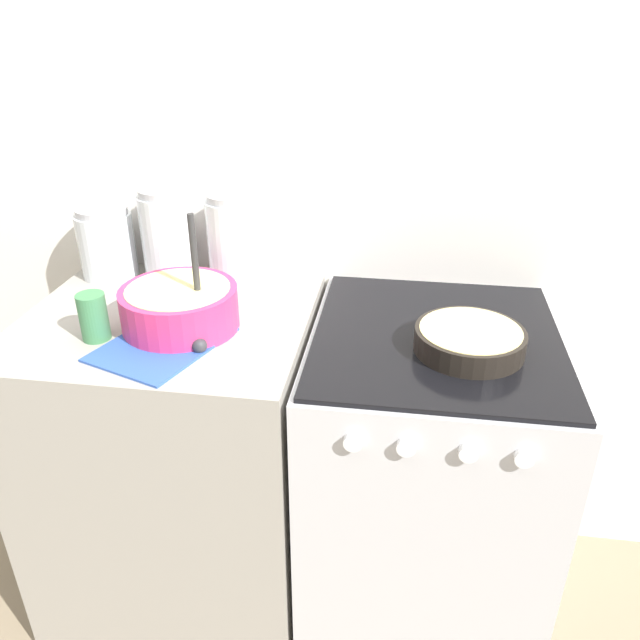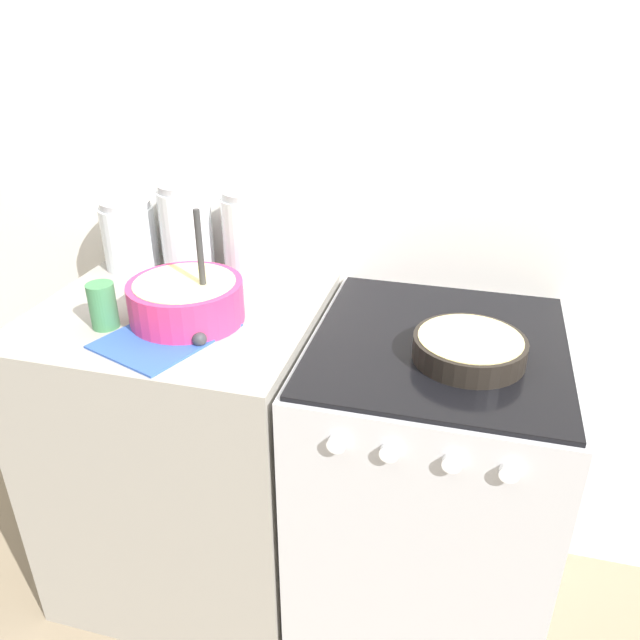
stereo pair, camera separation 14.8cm
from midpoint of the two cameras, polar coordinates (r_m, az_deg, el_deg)
name	(u,v)px [view 2 (the right image)]	position (r m, az deg, el deg)	size (l,w,h in m)	color
wall_back	(343,184)	(1.80, 4.55, 12.28)	(4.47, 0.05, 2.40)	white
countertop_cabinet	(192,448)	(1.93, -9.42, -11.55)	(0.74, 0.67, 0.93)	#9E998E
stove	(425,490)	(1.80, 11.97, -15.02)	(0.62, 0.69, 0.93)	silver
mixing_bowl	(186,299)	(1.58, -9.55, 1.88)	(0.29, 0.29, 0.30)	#E0336B
baking_pan	(469,348)	(1.46, 16.34, -2.54)	(0.25, 0.25, 0.06)	black
storage_jar_left	(130,239)	(1.95, -14.92, 7.12)	(0.16, 0.16, 0.21)	silver
storage_jar_middle	(187,236)	(1.86, -9.83, 7.53)	(0.15, 0.15, 0.27)	silver
storage_jar_right	(248,243)	(1.79, -4.21, 7.00)	(0.14, 0.14, 0.26)	silver
tin_can	(103,306)	(1.60, -16.78, 1.20)	(0.07, 0.07, 0.12)	#3F7F4C
recipe_page	(166,336)	(1.54, -11.27, -1.48)	(0.32, 0.36, 0.01)	#3359B2
measuring_spoon	(195,339)	(1.48, -8.61, -1.84)	(0.12, 0.04, 0.04)	#333338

